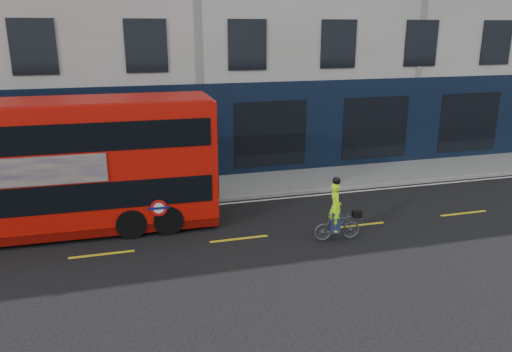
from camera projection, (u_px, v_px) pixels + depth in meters
name	position (u px, v px, depth m)	size (l,w,h in m)	color
ground	(252.00, 260.00, 13.76)	(120.00, 120.00, 0.00)	black
pavement	(209.00, 188.00, 19.74)	(60.00, 3.00, 0.12)	gray
kerb	(216.00, 200.00, 18.35)	(60.00, 0.12, 0.13)	gray
road_edge_line	(218.00, 204.00, 18.09)	(58.00, 0.10, 0.01)	silver
lane_dashes	(239.00, 239.00, 15.14)	(58.00, 0.12, 0.01)	gold
bus	(46.00, 167.00, 15.05)	(10.31, 2.56, 4.13)	#C00F07
cyclist	(337.00, 219.00, 14.89)	(1.47, 0.57, 1.99)	#4B4E51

